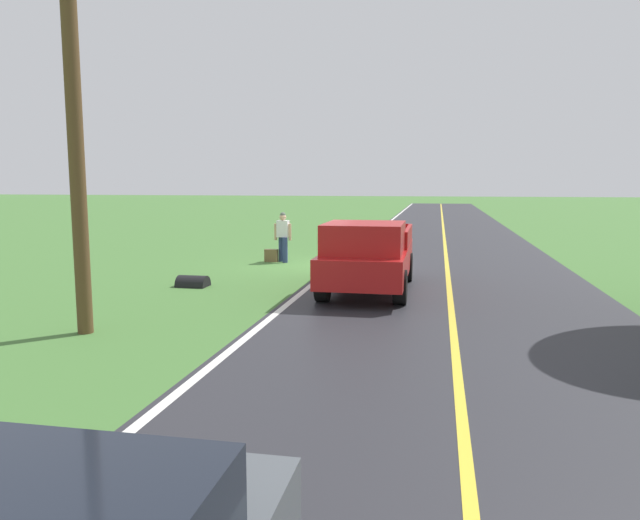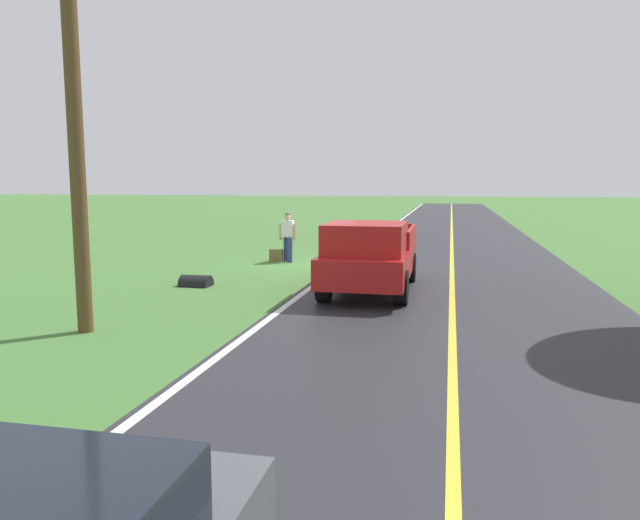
# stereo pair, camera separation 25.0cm
# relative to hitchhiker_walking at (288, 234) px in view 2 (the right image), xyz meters

# --- Properties ---
(ground_plane) EXTENTS (200.00, 200.00, 0.00)m
(ground_plane) POSITION_rel_hitchhiker_walking_xyz_m (-1.14, 0.62, -0.98)
(ground_plane) COLOR #427033
(road_surface) EXTENTS (7.70, 120.00, 0.00)m
(road_surface) POSITION_rel_hitchhiker_walking_xyz_m (-5.63, 0.62, -0.98)
(road_surface) COLOR #28282D
(road_surface) RESTS_ON ground
(lane_edge_line) EXTENTS (0.16, 117.60, 0.00)m
(lane_edge_line) POSITION_rel_hitchhiker_walking_xyz_m (-1.96, 0.62, -0.98)
(lane_edge_line) COLOR silver
(lane_edge_line) RESTS_ON ground
(lane_centre_line) EXTENTS (0.14, 117.60, 0.00)m
(lane_centre_line) POSITION_rel_hitchhiker_walking_xyz_m (-5.63, 0.62, -0.98)
(lane_centre_line) COLOR gold
(lane_centre_line) RESTS_ON ground
(hitchhiker_walking) EXTENTS (0.62, 0.52, 1.75)m
(hitchhiker_walking) POSITION_rel_hitchhiker_walking_xyz_m (0.00, 0.00, 0.00)
(hitchhiker_walking) COLOR navy
(hitchhiker_walking) RESTS_ON ground
(suitcase_carried) EXTENTS (0.47, 0.22, 0.44)m
(suitcase_carried) POSITION_rel_hitchhiker_walking_xyz_m (0.42, 0.06, -0.76)
(suitcase_carried) COLOR brown
(suitcase_carried) RESTS_ON ground
(pickup_truck_passing) EXTENTS (2.13, 5.41, 1.82)m
(pickup_truck_passing) POSITION_rel_hitchhiker_walking_xyz_m (-3.57, 5.10, -0.01)
(pickup_truck_passing) COLOR #B21919
(pickup_truck_passing) RESTS_ON ground
(utility_pole_roadside) EXTENTS (0.28, 0.28, 8.70)m
(utility_pole_roadside) POSITION_rel_hitchhiker_walking_xyz_m (1.08, 10.27, 3.37)
(utility_pole_roadside) COLOR brown
(utility_pole_roadside) RESTS_ON ground
(drainage_culvert) EXTENTS (0.80, 0.60, 0.60)m
(drainage_culvert) POSITION_rel_hitchhiker_walking_xyz_m (1.12, 5.26, -0.98)
(drainage_culvert) COLOR black
(drainage_culvert) RESTS_ON ground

